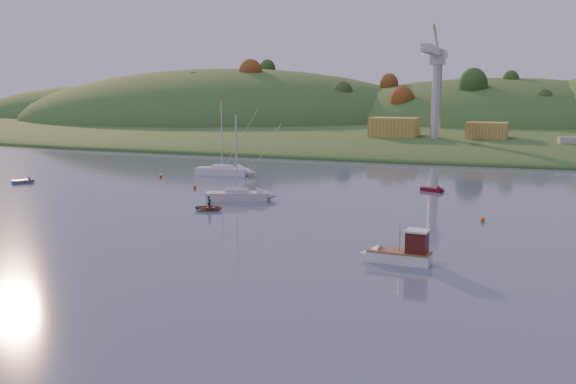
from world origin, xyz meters
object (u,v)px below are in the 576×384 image
(sailboat_near, at_px, (222,170))
(grey_dinghy, at_px, (27,181))
(canoe, at_px, (209,207))
(sailboat_far, at_px, (237,195))
(fishing_boat, at_px, (395,252))
(red_tender, at_px, (436,190))

(sailboat_near, xyz_separation_m, grey_dinghy, (-22.98, -18.32, -0.50))
(sailboat_near, xyz_separation_m, canoe, (12.62, -28.32, -0.43))
(canoe, xyz_separation_m, grey_dinghy, (-35.60, 10.00, -0.07))
(sailboat_near, bearing_deg, canoe, -70.53)
(sailboat_far, bearing_deg, canoe, -113.76)
(fishing_boat, bearing_deg, red_tender, -83.78)
(sailboat_far, distance_m, canoe, 7.15)
(canoe, height_order, grey_dinghy, grey_dinghy)
(sailboat_far, distance_m, grey_dinghy, 35.77)
(grey_dinghy, bearing_deg, canoe, -72.63)
(sailboat_near, relative_size, grey_dinghy, 3.40)
(sailboat_far, height_order, canoe, sailboat_far)
(sailboat_near, bearing_deg, fishing_boat, -53.94)
(sailboat_near, height_order, canoe, sailboat_near)
(fishing_boat, distance_m, canoe, 28.30)
(canoe, bearing_deg, fishing_boat, -133.99)
(fishing_boat, xyz_separation_m, sailboat_far, (-24.16, 21.78, -0.12))
(canoe, xyz_separation_m, red_tender, (22.13, 23.02, -0.08))
(fishing_boat, distance_m, red_tender, 37.72)
(fishing_boat, xyz_separation_m, sailboat_near, (-36.84, 42.96, -0.05))
(sailboat_near, xyz_separation_m, red_tender, (34.75, -5.30, -0.52))
(red_tender, bearing_deg, fishing_boat, -68.50)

